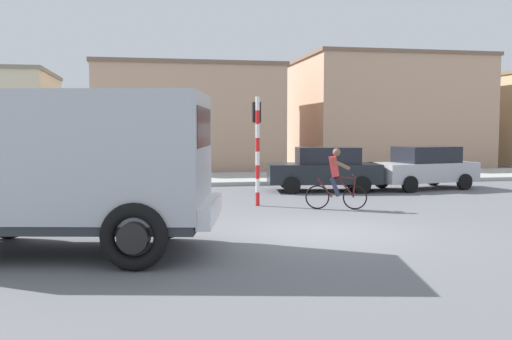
{
  "coord_description": "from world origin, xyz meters",
  "views": [
    {
      "loc": [
        -3.74,
        -11.62,
        2.27
      ],
      "look_at": [
        -1.03,
        2.5,
        1.2
      ],
      "focal_mm": 39.12,
      "sensor_mm": 36.0,
      "label": 1
    }
  ],
  "objects": [
    {
      "name": "cyclist",
      "position": [
        1.41,
        3.26,
        0.86
      ],
      "size": [
        1.68,
        0.63,
        1.72
      ],
      "color": "black",
      "rests_on": "ground"
    },
    {
      "name": "truck_foreground",
      "position": [
        -5.28,
        -1.1,
        1.67
      ],
      "size": [
        5.81,
        3.63,
        2.9
      ],
      "color": "#B2B7BC",
      "rests_on": "ground"
    },
    {
      "name": "building_corner_right",
      "position": [
        10.38,
        20.43,
        3.27
      ],
      "size": [
        10.45,
        8.11,
        6.52
      ],
      "color": "tan",
      "rests_on": "ground"
    },
    {
      "name": "sidewalk_far",
      "position": [
        0.0,
        12.57,
        0.08
      ],
      "size": [
        80.0,
        5.0,
        0.16
      ],
      "primitive_type": "cube",
      "color": "#ADADA8",
      "rests_on": "ground"
    },
    {
      "name": "ground_plane",
      "position": [
        0.0,
        0.0,
        0.0
      ],
      "size": [
        120.0,
        120.0,
        0.0
      ],
      "primitive_type": "plane",
      "color": "slate"
    },
    {
      "name": "car_far_side",
      "position": [
        2.51,
        7.74,
        0.82
      ],
      "size": [
        4.2,
        2.29,
        1.6
      ],
      "color": "#1E2328",
      "rests_on": "ground"
    },
    {
      "name": "car_white_mid",
      "position": [
        6.41,
        7.72,
        0.82
      ],
      "size": [
        4.26,
        2.48,
        1.6
      ],
      "color": "#B7B7BC",
      "rests_on": "ground"
    },
    {
      "name": "building_mid_block",
      "position": [
        -1.68,
        19.05,
        2.8
      ],
      "size": [
        9.69,
        7.19,
        5.6
      ],
      "color": "tan",
      "rests_on": "ground"
    },
    {
      "name": "traffic_light_pole",
      "position": [
        -0.62,
        4.45,
        2.07
      ],
      "size": [
        0.24,
        0.43,
        3.2
      ],
      "color": "red",
      "rests_on": "ground"
    },
    {
      "name": "car_red_near",
      "position": [
        -6.26,
        7.95,
        0.82
      ],
      "size": [
        4.25,
        2.44,
        1.6
      ],
      "color": "#1E2328",
      "rests_on": "ground"
    }
  ]
}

